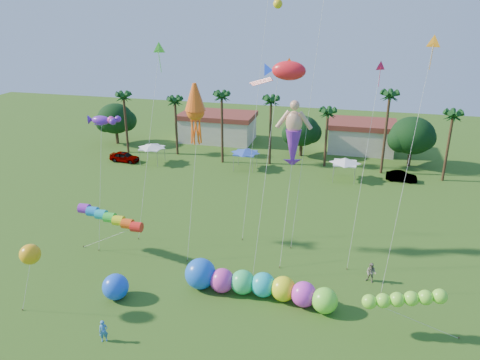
% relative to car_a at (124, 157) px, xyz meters
% --- Properties ---
extents(ground, '(160.00, 160.00, 0.00)m').
position_rel_car_a_xyz_m(ground, '(24.39, -35.62, -0.77)').
color(ground, '#285116').
rests_on(ground, ground).
extents(tree_line, '(69.46, 8.91, 11.00)m').
position_rel_car_a_xyz_m(tree_line, '(27.96, 8.37, 3.51)').
color(tree_line, '#3A2819').
rests_on(tree_line, ground).
extents(buildings_row, '(35.00, 7.00, 4.00)m').
position_rel_car_a_xyz_m(buildings_row, '(21.30, 14.38, 1.23)').
color(buildings_row, beige).
rests_on(buildings_row, ground).
extents(tent_row, '(31.00, 4.00, 0.60)m').
position_rel_car_a_xyz_m(tent_row, '(18.39, 0.71, 1.98)').
color(tent_row, white).
rests_on(tent_row, ground).
extents(car_a, '(4.66, 2.19, 1.54)m').
position_rel_car_a_xyz_m(car_a, '(0.00, 0.00, 0.00)').
color(car_a, '#4C4C54').
rests_on(car_a, ground).
extents(car_b, '(4.13, 1.66, 1.33)m').
position_rel_car_a_xyz_m(car_b, '(39.93, 1.73, -0.10)').
color(car_b, '#4C4C54').
rests_on(car_b, ground).
extents(spectator_a, '(0.74, 0.65, 1.71)m').
position_rel_car_a_xyz_m(spectator_a, '(17.09, -36.58, 0.08)').
color(spectator_a, '#387BC5').
rests_on(spectator_a, ground).
extents(spectator_b, '(1.08, 0.98, 1.83)m').
position_rel_car_a_xyz_m(spectator_b, '(35.70, -24.16, 0.14)').
color(spectator_b, gray).
rests_on(spectator_b, ground).
extents(caterpillar_inflatable, '(12.91, 3.26, 2.63)m').
position_rel_car_a_xyz_m(caterpillar_inflatable, '(26.28, -28.62, 0.33)').
color(caterpillar_inflatable, '#E33BB4').
rests_on(caterpillar_inflatable, ground).
extents(blue_ball, '(2.15, 2.15, 2.15)m').
position_rel_car_a_xyz_m(blue_ball, '(15.44, -31.65, 0.30)').
color(blue_ball, blue).
rests_on(blue_ball, ground).
extents(rainbow_tube, '(8.39, 2.18, 4.07)m').
position_rel_car_a_xyz_m(rainbow_tube, '(13.01, -25.89, 2.82)').
color(rainbow_tube, red).
rests_on(rainbow_tube, ground).
extents(green_worm, '(9.47, 1.65, 3.41)m').
position_rel_car_a_xyz_m(green_worm, '(35.32, -31.14, 2.00)').
color(green_worm, '#87FB37').
rests_on(green_worm, ground).
extents(orange_ball_kite, '(2.30, 1.57, 5.93)m').
position_rel_car_a_xyz_m(orange_ball_kite, '(10.48, -34.73, 4.38)').
color(orange_ball_kite, '#FFB214').
rests_on(orange_ball_kite, ground).
extents(merman_kite, '(2.84, 5.84, 13.99)m').
position_rel_car_a_xyz_m(merman_kite, '(27.83, -19.17, 10.26)').
color(merman_kite, tan).
rests_on(merman_kite, ground).
extents(fish_kite, '(4.55, 6.76, 18.25)m').
position_rel_car_a_xyz_m(fish_kite, '(27.42, -20.87, 16.57)').
color(fish_kite, '#FD1C25').
rests_on(fish_kite, ground).
extents(squid_kite, '(2.42, 4.95, 16.13)m').
position_rel_car_a_xyz_m(squid_kite, '(19.08, -21.08, 12.68)').
color(squid_kite, '#FF6014').
rests_on(squid_kite, ground).
extents(lobster_kite, '(3.64, 4.64, 12.90)m').
position_rel_car_a_xyz_m(lobster_kite, '(9.91, -21.90, 11.50)').
color(lobster_kite, '#6925BA').
rests_on(lobster_kite, ground).
extents(delta_kite_red, '(1.76, 4.31, 18.15)m').
position_rel_car_a_xyz_m(delta_kite_red, '(34.85, -18.81, 16.40)').
color(delta_kite_red, '#ED1A48').
rests_on(delta_kite_red, ground).
extents(delta_kite_yellow, '(2.44, 4.11, 20.53)m').
position_rel_car_a_xyz_m(delta_kite_yellow, '(38.30, -22.16, 18.80)').
color(delta_kite_yellow, orange).
rests_on(delta_kite_yellow, ground).
extents(delta_kite_green, '(2.43, 4.49, 19.18)m').
position_rel_car_a_xyz_m(delta_kite_green, '(14.41, -17.79, 17.51)').
color(delta_kite_green, '#52EE38').
rests_on(delta_kite_green, ground).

